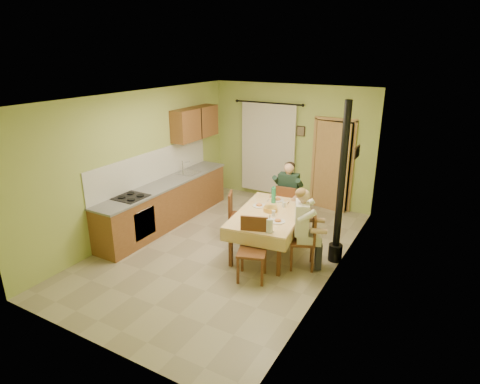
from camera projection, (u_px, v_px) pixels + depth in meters
The scene contains 17 objects.
floor at pixel (226, 249), 7.51m from camera, with size 4.00×6.00×0.01m, color tan.
room_shell at pixel (225, 155), 6.90m from camera, with size 4.04×6.04×2.82m.
kitchen_run at pixel (166, 202), 8.46m from camera, with size 0.64×3.64×1.56m.
upper_cabinets at pixel (195, 123), 9.09m from camera, with size 0.35×1.40×0.70m, color brown.
curtain at pixel (268, 148), 9.72m from camera, with size 1.70×0.07×2.22m.
doorway at pixel (332, 165), 9.08m from camera, with size 0.96×0.20×2.15m.
dining_table at pixel (269, 231), 7.36m from camera, with size 1.37×2.02×0.76m.
tableware at pixel (270, 211), 7.12m from camera, with size 0.85×1.55×0.33m.
chair_far at pixel (287, 215), 8.28m from camera, with size 0.44×0.44×0.96m.
chair_near at pixel (252, 262), 6.48m from camera, with size 0.57×0.57×1.01m.
chair_right at pixel (303, 251), 6.82m from camera, with size 0.53×0.53×0.96m.
chair_left at pixel (239, 225), 7.86m from camera, with size 0.51×0.51×0.94m.
man_far at pixel (288, 188), 8.10m from camera, with size 0.61×0.50×1.39m.
man_right at pixel (304, 220), 6.62m from camera, with size 0.60×0.65×1.39m.
stove_flue at pixel (339, 206), 6.78m from camera, with size 0.24×0.24×2.80m.
picture_back at pixel (301, 131), 9.24m from camera, with size 0.19×0.03×0.23m, color black.
picture_right at pixel (357, 152), 6.96m from camera, with size 0.03×0.31×0.21m, color brown.
Camera 1 is at (3.52, -5.72, 3.54)m, focal length 30.00 mm.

